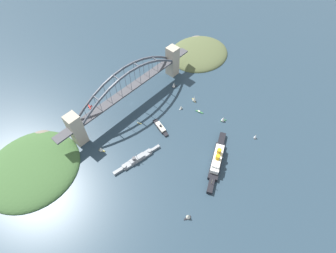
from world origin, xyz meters
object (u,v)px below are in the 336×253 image
object	(u,v)px
naval_cruiser	(137,159)
small_boat_6	(194,99)
harbor_arch_bridge	(129,90)
ocean_liner	(217,160)
small_boat_4	(255,137)
small_boat_5	(139,123)
small_boat_1	(174,85)
small_boat_2	(181,107)
small_boat_3	(101,149)
seaplane_taxiing_near_bridge	(90,107)
small_boat_7	(188,216)
small_boat_8	(223,119)
harbor_ferry_steamer	(160,127)
small_boat_0	(199,112)

from	to	relation	value
naval_cruiser	small_boat_6	world-z (taller)	naval_cruiser
harbor_arch_bridge	ocean_liner	bearing A→B (deg)	91.31
small_boat_4	small_boat_5	xyz separation A→B (m)	(95.05, -144.62, -2.82)
small_boat_1	small_boat_5	xyz separation A→B (m)	(94.97, 13.99, -4.16)
small_boat_2	small_boat_3	distance (m)	139.81
seaplane_taxiing_near_bridge	small_boat_1	size ratio (longest dim) A/B	1.08
small_boat_5	small_boat_6	xyz separation A→B (m)	(-93.10, 32.19, 4.22)
small_boat_7	small_boat_3	bearing A→B (deg)	-86.25
harbor_arch_bridge	small_boat_8	size ratio (longest dim) A/B	26.31
harbor_arch_bridge	small_boat_5	distance (m)	53.23
small_boat_5	small_boat_7	world-z (taller)	small_boat_7
small_boat_4	small_boat_6	xyz separation A→B (m)	(1.95, -112.43, 1.40)
seaplane_taxiing_near_bridge	small_boat_2	size ratio (longest dim) A/B	1.66
small_boat_6	small_boat_7	bearing A→B (deg)	36.64
small_boat_2	small_boat_3	size ratio (longest dim) A/B	0.72
harbor_ferry_steamer	small_boat_0	distance (m)	68.67
ocean_liner	small_boat_6	size ratio (longest dim) A/B	8.62
naval_cruiser	harbor_ferry_steamer	world-z (taller)	naval_cruiser
small_boat_4	ocean_liner	bearing A→B (deg)	-14.37
ocean_liner	small_boat_7	bearing A→B (deg)	13.21
small_boat_2	small_boat_8	size ratio (longest dim) A/B	0.68
harbor_ferry_steamer	small_boat_1	size ratio (longest dim) A/B	3.43
small_boat_0	small_boat_1	distance (m)	68.97
small_boat_4	small_boat_7	xyz separation A→B (m)	(155.50, 1.76, 1.28)
harbor_ferry_steamer	small_boat_0	world-z (taller)	harbor_ferry_steamer
small_boat_2	small_boat_4	world-z (taller)	small_boat_4
harbor_arch_bridge	harbor_ferry_steamer	world-z (taller)	harbor_arch_bridge
small_boat_2	small_boat_8	world-z (taller)	small_boat_8
harbor_ferry_steamer	small_boat_3	distance (m)	92.11
small_boat_4	small_boat_8	xyz separation A→B (m)	(5.28, -53.46, 1.10)
seaplane_taxiing_near_bridge	small_boat_7	distance (m)	230.10
small_boat_2	small_boat_8	distance (m)	68.05
ocean_liner	small_boat_2	distance (m)	107.41
naval_cruiser	small_boat_2	bearing A→B (deg)	-171.60
ocean_liner	small_boat_8	size ratio (longest dim) A/B	9.11
small_boat_0	small_boat_6	xyz separation A→B (m)	(-13.29, -20.97, 4.21)
harbor_arch_bridge	small_boat_3	size ratio (longest dim) A/B	27.68
small_boat_4	small_boat_7	distance (m)	155.52
ocean_liner	small_boat_0	distance (m)	92.11
small_boat_1	small_boat_6	size ratio (longest dim) A/B	1.00
ocean_liner	small_boat_2	bearing A→B (deg)	-112.76
small_boat_3	small_boat_7	distance (m)	150.90
small_boat_7	harbor_ferry_steamer	bearing A→B (deg)	-123.01
harbor_ferry_steamer	small_boat_2	world-z (taller)	harbor_ferry_steamer
harbor_ferry_steamer	small_boat_3	xyz separation A→B (m)	(85.53, -34.12, 2.27)
small_boat_3	small_boat_7	world-z (taller)	small_boat_7
small_boat_1	small_boat_8	size ratio (longest dim) A/B	1.06
small_boat_0	small_boat_5	size ratio (longest dim) A/B	1.89
small_boat_3	small_boat_8	xyz separation A→B (m)	(-160.09, 95.35, 0.12)
small_boat_1	small_boat_4	bearing A→B (deg)	90.03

